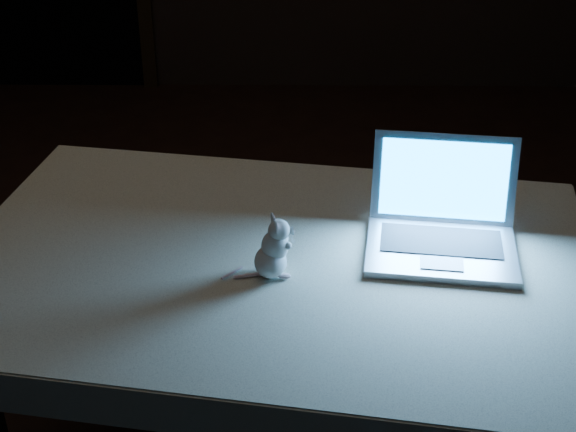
# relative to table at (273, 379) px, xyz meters

# --- Properties ---
(floor) EXTENTS (5.00, 5.00, 0.00)m
(floor) POSITION_rel_table_xyz_m (-0.21, 0.61, -0.38)
(floor) COLOR black
(floor) RESTS_ON ground
(table) EXTENTS (1.53, 1.12, 0.75)m
(table) POSITION_rel_table_xyz_m (0.00, 0.00, 0.00)
(table) COLOR black
(table) RESTS_ON floor
(tablecloth) EXTENTS (1.57, 1.09, 0.10)m
(tablecloth) POSITION_rel_table_xyz_m (0.08, -0.03, 0.34)
(tablecloth) COLOR beige
(tablecloth) RESTS_ON table
(laptop) EXTENTS (0.39, 0.35, 0.24)m
(laptop) POSITION_rel_table_xyz_m (0.41, 0.01, 0.51)
(laptop) COLOR #A3A3A7
(laptop) RESTS_ON tablecloth
(plush_mouse) EXTENTS (0.13, 0.13, 0.15)m
(plush_mouse) POSITION_rel_table_xyz_m (0.00, -0.08, 0.46)
(plush_mouse) COLOR silver
(plush_mouse) RESTS_ON tablecloth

